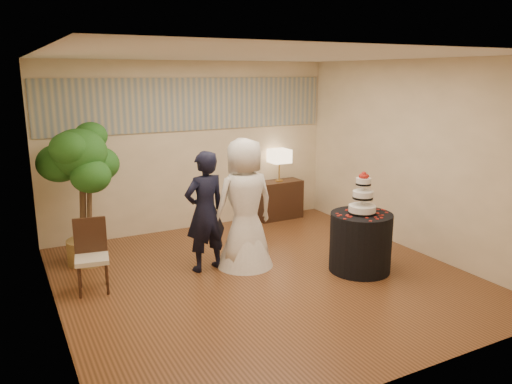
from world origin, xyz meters
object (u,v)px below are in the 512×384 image
console (279,200)px  side_chair (92,257)px  groom (205,212)px  ficus_tree (82,194)px  table_lamp (279,165)px  cake_table (360,242)px  bride (245,203)px  wedding_cake (363,193)px

console → side_chair: size_ratio=0.94×
groom → console: (2.11, 1.66, -0.46)m
groom → ficus_tree: (-1.39, 1.01, 0.18)m
ficus_tree → groom: bearing=-35.9°
groom → ficus_tree: ficus_tree is taller
table_lamp → cake_table: bearing=-96.3°
groom → console: groom is taller
bride → side_chair: 2.06m
groom → console: size_ratio=1.94×
wedding_cake → console: 2.77m
bride → cake_table: 1.64m
table_lamp → side_chair: (-3.59, -1.68, -0.54)m
side_chair → cake_table: bearing=-7.6°
table_lamp → ficus_tree: 3.56m
table_lamp → console: bearing=0.0°
wedding_cake → bride: bearing=145.5°
bride → side_chair: bearing=-5.3°
wedding_cake → table_lamp: bearing=83.7°
ficus_tree → side_chair: ficus_tree is taller
table_lamp → side_chair: size_ratio=0.65×
cake_table → table_lamp: size_ratio=1.41×
groom → side_chair: groom is taller
groom → side_chair: (-1.48, -0.01, -0.37)m
console → side_chair: bearing=-156.5°
bride → console: (1.58, 1.77, -0.54)m
cake_table → ficus_tree: bearing=148.1°
bride → console: bearing=-134.2°
groom → wedding_cake: bearing=142.3°
groom → bride: 0.55m
table_lamp → wedding_cake: bearing=-96.3°
groom → table_lamp: groom is taller
table_lamp → ficus_tree: size_ratio=0.29×
console → ficus_tree: ficus_tree is taller
wedding_cake → side_chair: size_ratio=0.64×
groom → ficus_tree: size_ratio=0.82×
console → side_chair: side_chair is taller
bride → wedding_cake: bearing=143.0°
ficus_tree → bride: bearing=-30.1°
bride → cake_table: bearing=143.0°
groom → wedding_cake: groom is taller
table_lamp → side_chair: bearing=-155.0°
groom → side_chair: size_ratio=1.83×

